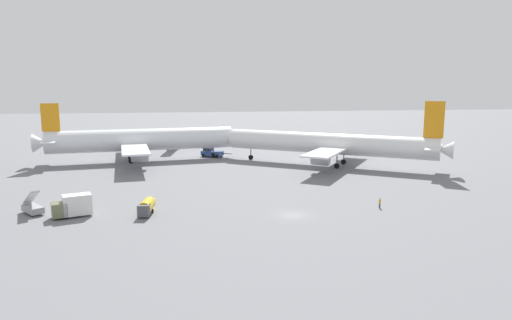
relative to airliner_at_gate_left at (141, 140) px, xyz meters
The scene contains 9 objects.
ground_plane 64.78m from the airliner_at_gate_left, 64.27° to the right, with size 600.00×600.00×0.00m, color slate.
airliner_at_gate_left is the anchor object (origin of this frame).
airliner_being_pushed 50.77m from the airliner_at_gate_left, 17.81° to the right, with size 52.13×40.26×16.96m.
pushback_tug 20.52m from the airliner_at_gate_left, 12.69° to the left, with size 8.76×6.29×2.87m.
gse_catering_truck_tall 53.83m from the airliner_at_gate_left, 96.73° to the right, with size 6.30×4.13×3.50m.
gse_stair_truck_yellow 52.31m from the airliner_at_gate_left, 104.52° to the right, with size 4.31×4.80×4.06m.
gse_fuel_bowser_stubby 54.63m from the airliner_at_gate_left, 84.73° to the right, with size 2.63×5.13×2.40m.
ground_crew_ramp_agent_by_cones 71.50m from the airliner_at_gate_left, 52.44° to the right, with size 0.36×0.36×1.68m.
jet_bridge 22.81m from the airliner_at_gate_left, 68.08° to the left, with size 5.64×17.25×6.23m.
Camera 1 is at (-17.27, -66.48, 20.12)m, focal length 31.18 mm.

